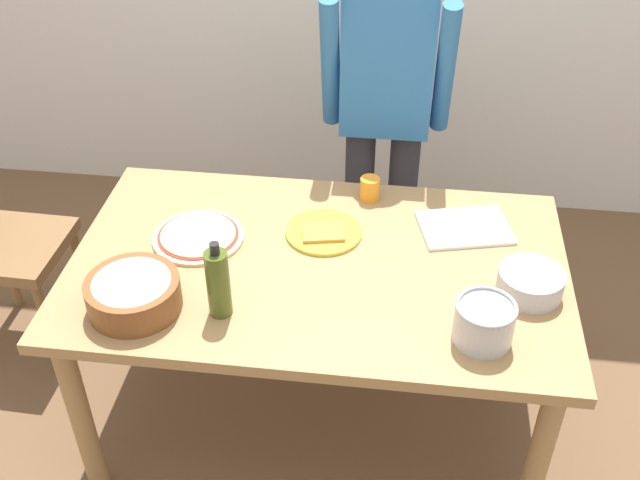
{
  "coord_description": "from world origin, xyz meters",
  "views": [
    {
      "loc": [
        0.24,
        -1.88,
        2.29
      ],
      "look_at": [
        0.0,
        0.05,
        0.81
      ],
      "focal_mm": 42.37,
      "sensor_mm": 36.0,
      "label": 1
    }
  ],
  "objects_px": {
    "steel_pot": "(484,322)",
    "pizza_raw_on_board": "(198,236)",
    "person_cook": "(385,106)",
    "mixing_bowl_steel": "(530,283)",
    "plate_with_slice": "(324,232)",
    "dining_table": "(318,283)",
    "olive_oil_bottle": "(218,283)",
    "cup_orange": "(370,189)",
    "cutting_board_white": "(465,227)",
    "popcorn_bowl": "(133,291)"
  },
  "relations": [
    {
      "from": "person_cook",
      "to": "popcorn_bowl",
      "type": "height_order",
      "value": "person_cook"
    },
    {
      "from": "dining_table",
      "to": "person_cook",
      "type": "distance_m",
      "value": 0.82
    },
    {
      "from": "steel_pot",
      "to": "dining_table",
      "type": "bearing_deg",
      "value": 150.16
    },
    {
      "from": "steel_pot",
      "to": "cup_orange",
      "type": "height_order",
      "value": "steel_pot"
    },
    {
      "from": "dining_table",
      "to": "cutting_board_white",
      "type": "relative_size",
      "value": 5.33
    },
    {
      "from": "pizza_raw_on_board",
      "to": "steel_pot",
      "type": "bearing_deg",
      "value": -21.52
    },
    {
      "from": "person_cook",
      "to": "plate_with_slice",
      "type": "xyz_separation_m",
      "value": [
        -0.16,
        -0.61,
        -0.17
      ]
    },
    {
      "from": "popcorn_bowl",
      "to": "steel_pot",
      "type": "distance_m",
      "value": 1.02
    },
    {
      "from": "mixing_bowl_steel",
      "to": "steel_pot",
      "type": "xyz_separation_m",
      "value": [
        -0.15,
        -0.22,
        0.03
      ]
    },
    {
      "from": "cup_orange",
      "to": "cutting_board_white",
      "type": "height_order",
      "value": "cup_orange"
    },
    {
      "from": "person_cook",
      "to": "olive_oil_bottle",
      "type": "bearing_deg",
      "value": -112.27
    },
    {
      "from": "steel_pot",
      "to": "pizza_raw_on_board",
      "type": "bearing_deg",
      "value": 158.48
    },
    {
      "from": "plate_with_slice",
      "to": "cup_orange",
      "type": "xyz_separation_m",
      "value": [
        0.14,
        0.23,
        0.03
      ]
    },
    {
      "from": "cutting_board_white",
      "to": "steel_pot",
      "type": "bearing_deg",
      "value": -86.41
    },
    {
      "from": "steel_pot",
      "to": "cutting_board_white",
      "type": "bearing_deg",
      "value": 93.59
    },
    {
      "from": "dining_table",
      "to": "mixing_bowl_steel",
      "type": "height_order",
      "value": "mixing_bowl_steel"
    },
    {
      "from": "popcorn_bowl",
      "to": "pizza_raw_on_board",
      "type": "bearing_deg",
      "value": 74.26
    },
    {
      "from": "olive_oil_bottle",
      "to": "cup_orange",
      "type": "relative_size",
      "value": 3.01
    },
    {
      "from": "plate_with_slice",
      "to": "steel_pot",
      "type": "height_order",
      "value": "steel_pot"
    },
    {
      "from": "plate_with_slice",
      "to": "mixing_bowl_steel",
      "type": "relative_size",
      "value": 1.3
    },
    {
      "from": "mixing_bowl_steel",
      "to": "cutting_board_white",
      "type": "relative_size",
      "value": 0.67
    },
    {
      "from": "steel_pot",
      "to": "popcorn_bowl",
      "type": "bearing_deg",
      "value": 179.54
    },
    {
      "from": "dining_table",
      "to": "plate_with_slice",
      "type": "distance_m",
      "value": 0.18
    },
    {
      "from": "plate_with_slice",
      "to": "popcorn_bowl",
      "type": "xyz_separation_m",
      "value": [
        -0.52,
        -0.43,
        0.05
      ]
    },
    {
      "from": "person_cook",
      "to": "cup_orange",
      "type": "distance_m",
      "value": 0.4
    },
    {
      "from": "person_cook",
      "to": "steel_pot",
      "type": "xyz_separation_m",
      "value": [
        0.34,
        -1.05,
        -0.11
      ]
    },
    {
      "from": "person_cook",
      "to": "mixing_bowl_steel",
      "type": "distance_m",
      "value": 0.97
    },
    {
      "from": "dining_table",
      "to": "olive_oil_bottle",
      "type": "xyz_separation_m",
      "value": [
        -0.26,
        -0.27,
        0.2
      ]
    },
    {
      "from": "person_cook",
      "to": "cutting_board_white",
      "type": "distance_m",
      "value": 0.63
    },
    {
      "from": "cup_orange",
      "to": "cutting_board_white",
      "type": "xyz_separation_m",
      "value": [
        0.34,
        -0.14,
        -0.04
      ]
    },
    {
      "from": "pizza_raw_on_board",
      "to": "mixing_bowl_steel",
      "type": "distance_m",
      "value": 1.08
    },
    {
      "from": "plate_with_slice",
      "to": "popcorn_bowl",
      "type": "bearing_deg",
      "value": -140.06
    },
    {
      "from": "person_cook",
      "to": "olive_oil_bottle",
      "type": "xyz_separation_m",
      "value": [
        -0.42,
        -1.03,
        -0.07
      ]
    },
    {
      "from": "pizza_raw_on_board",
      "to": "popcorn_bowl",
      "type": "distance_m",
      "value": 0.37
    },
    {
      "from": "plate_with_slice",
      "to": "dining_table",
      "type": "bearing_deg",
      "value": -90.86
    },
    {
      "from": "popcorn_bowl",
      "to": "cup_orange",
      "type": "relative_size",
      "value": 3.29
    },
    {
      "from": "olive_oil_bottle",
      "to": "cutting_board_white",
      "type": "height_order",
      "value": "olive_oil_bottle"
    },
    {
      "from": "pizza_raw_on_board",
      "to": "steel_pot",
      "type": "distance_m",
      "value": 0.99
    },
    {
      "from": "popcorn_bowl",
      "to": "mixing_bowl_steel",
      "type": "relative_size",
      "value": 1.4
    },
    {
      "from": "mixing_bowl_steel",
      "to": "olive_oil_bottle",
      "type": "bearing_deg",
      "value": -167.6
    },
    {
      "from": "person_cook",
      "to": "plate_with_slice",
      "type": "distance_m",
      "value": 0.65
    },
    {
      "from": "cutting_board_white",
      "to": "plate_with_slice",
      "type": "bearing_deg",
      "value": -169.27
    },
    {
      "from": "olive_oil_bottle",
      "to": "mixing_bowl_steel",
      "type": "bearing_deg",
      "value": 12.4
    },
    {
      "from": "mixing_bowl_steel",
      "to": "olive_oil_bottle",
      "type": "relative_size",
      "value": 0.78
    },
    {
      "from": "popcorn_bowl",
      "to": "cutting_board_white",
      "type": "height_order",
      "value": "popcorn_bowl"
    },
    {
      "from": "person_cook",
      "to": "popcorn_bowl",
      "type": "relative_size",
      "value": 5.79
    },
    {
      "from": "person_cook",
      "to": "olive_oil_bottle",
      "type": "height_order",
      "value": "person_cook"
    },
    {
      "from": "plate_with_slice",
      "to": "mixing_bowl_steel",
      "type": "distance_m",
      "value": 0.69
    },
    {
      "from": "pizza_raw_on_board",
      "to": "mixing_bowl_steel",
      "type": "relative_size",
      "value": 1.54
    },
    {
      "from": "dining_table",
      "to": "mixing_bowl_steel",
      "type": "bearing_deg",
      "value": -6.12
    }
  ]
}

